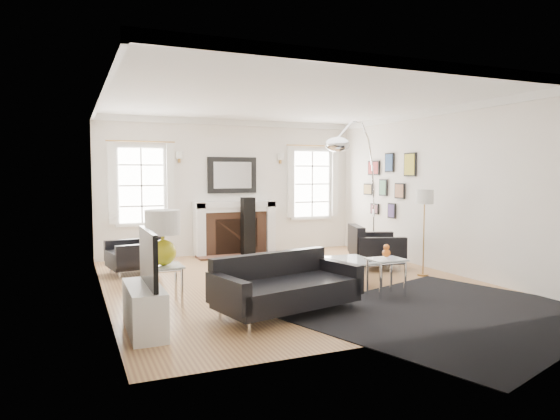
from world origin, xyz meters
name	(u,v)px	position (x,y,z in m)	size (l,w,h in m)	color
floor	(290,281)	(0.00, 0.00, 0.00)	(6.00, 6.00, 0.00)	#996540
back_wall	(232,187)	(0.00, 3.00, 1.40)	(5.50, 0.04, 2.80)	white
front_wall	(413,202)	(0.00, -3.00, 1.40)	(5.50, 0.04, 2.80)	white
left_wall	(102,195)	(-2.75, 0.00, 1.40)	(0.04, 6.00, 2.80)	white
right_wall	(432,190)	(2.75, 0.00, 1.40)	(0.04, 6.00, 2.80)	white
ceiling	(290,100)	(0.00, 0.00, 2.80)	(5.50, 6.00, 0.02)	white
crown_molding	(290,104)	(0.00, 0.00, 2.74)	(5.50, 6.00, 0.12)	white
fireplace	(235,229)	(0.00, 2.79, 0.54)	(1.70, 0.69, 1.11)	white
mantel_mirror	(232,175)	(0.00, 2.95, 1.65)	(1.05, 0.07, 0.75)	black
window_left	(141,185)	(-1.85, 2.95, 1.46)	(1.24, 0.15, 1.62)	white
window_right	(312,184)	(1.85, 2.95, 1.46)	(1.24, 0.15, 1.62)	white
gallery_wall	(388,181)	(2.72, 1.30, 1.53)	(0.04, 1.73, 1.29)	black
tv_unit	(145,302)	(-2.44, -1.70, 0.33)	(0.35, 1.00, 1.09)	white
area_rug	(453,314)	(1.05, -2.45, 0.01)	(3.40, 2.83, 0.01)	black
sofa	(284,287)	(-0.79, -1.60, 0.31)	(1.91, 1.19, 0.58)	black
armchair_left	(136,255)	(-2.14, 1.55, 0.32)	(0.88, 0.96, 0.57)	black
armchair_right	(373,249)	(1.80, 0.41, 0.35)	(1.09, 1.15, 0.63)	black
coffee_table	(345,262)	(0.67, -0.55, 0.35)	(0.86, 0.86, 0.38)	silver
side_table_left	(163,274)	(-2.07, -0.69, 0.41)	(0.47, 0.47, 0.52)	silver
nesting_table	(386,267)	(0.81, -1.40, 0.41)	(0.48, 0.40, 0.52)	silver
gourd_lamp	(163,234)	(-2.07, -0.69, 0.92)	(0.44, 0.44, 0.70)	gold
orange_vase	(386,251)	(0.81, -1.40, 0.62)	(0.11, 0.11, 0.18)	orange
arc_floor_lamp	(358,187)	(1.42, 0.33, 1.45)	(1.89, 1.75, 2.68)	silver
stick_floor_lamp	(424,201)	(2.20, -0.47, 1.23)	(0.29, 0.29, 1.42)	#B17F3D
speaker_tower	(248,227)	(0.16, 2.43, 0.60)	(0.24, 0.24, 1.20)	black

